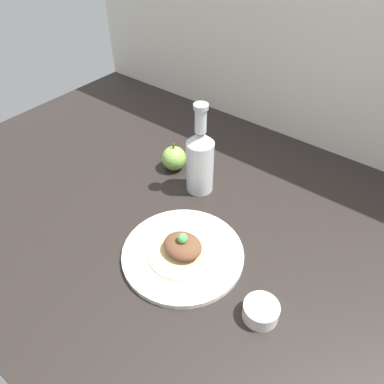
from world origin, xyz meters
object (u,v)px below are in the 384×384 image
plated_food (183,247)px  cider_bottle (200,159)px  plate (183,253)px  dipping_bowl (261,311)px  apple (174,158)px

plated_food → cider_bottle: (-12.12, 22.63, 7.42)cm
plate → dipping_bowl: size_ratio=3.89×
apple → plate: bearing=-46.4°
plate → plated_food: bearing=0.0°
plated_food → plate: bearing=180.0°
plated_food → apple: apple is taller
plated_food → dipping_bowl: size_ratio=2.28×
dipping_bowl → apple: bearing=149.3°
apple → dipping_bowl: bearing=-30.7°
plated_food → cider_bottle: 26.73cm
plate → plated_food: 2.29cm
plate → cider_bottle: bearing=118.2°
plate → apple: size_ratio=3.28×
plated_food → dipping_bowl: 23.15cm
plate → cider_bottle: 27.45cm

